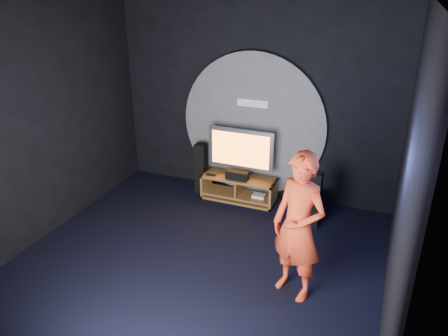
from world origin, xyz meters
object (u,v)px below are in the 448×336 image
(tv, at_px, (241,151))
(tower_speaker_left, at_px, (201,168))
(media_console, at_px, (239,190))
(subwoofer, at_px, (311,202))
(player, at_px, (298,227))
(tower_speaker_right, at_px, (314,200))

(tv, relative_size, tower_speaker_left, 1.26)
(media_console, xyz_separation_m, tower_speaker_left, (-0.79, 0.08, 0.27))
(subwoofer, distance_m, player, 2.32)
(subwoofer, bearing_deg, media_console, -177.68)
(media_console, height_order, player, player)
(tv, bearing_deg, media_console, -83.73)
(tower_speaker_right, bearing_deg, tower_speaker_left, 167.64)
(player, bearing_deg, tower_speaker_left, 159.99)
(tv, relative_size, subwoofer, 3.27)
(tower_speaker_left, bearing_deg, media_console, -5.91)
(tower_speaker_right, height_order, player, player)
(media_console, distance_m, subwoofer, 1.29)
(media_console, relative_size, subwoofer, 3.67)
(tv, relative_size, tower_speaker_right, 1.26)
(media_console, relative_size, tv, 1.12)
(player, bearing_deg, tv, 148.54)
(tower_speaker_left, height_order, player, player)
(subwoofer, bearing_deg, tower_speaker_right, -74.95)
(tv, height_order, subwoofer, tv)
(tower_speaker_left, distance_m, player, 3.22)
(tv, distance_m, subwoofer, 1.50)
(tower_speaker_right, bearing_deg, player, -86.68)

